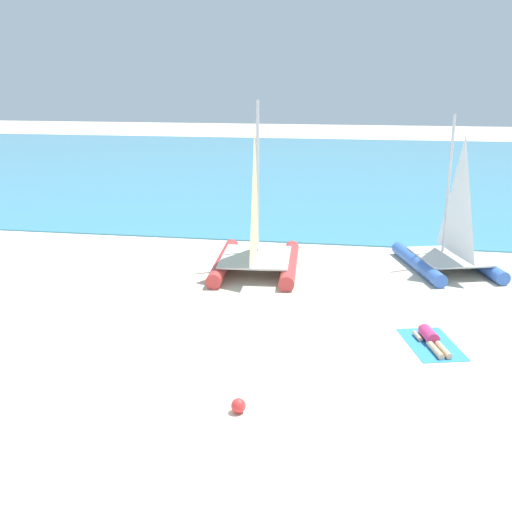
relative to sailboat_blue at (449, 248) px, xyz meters
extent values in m
plane|color=beige|center=(-5.74, 1.65, -0.73)|extent=(120.00, 120.00, 0.00)
cube|color=teal|center=(-5.74, 22.39, -0.71)|extent=(120.00, 40.00, 0.05)
cylinder|color=blue|center=(-0.98, -0.17, -0.52)|extent=(1.48, 3.74, 0.43)
cylinder|color=blue|center=(0.91, 0.39, -0.52)|extent=(1.48, 3.74, 0.43)
cube|color=silver|center=(0.02, -0.06, -0.28)|extent=(2.58, 2.88, 0.05)
cylinder|color=silver|center=(-0.14, 0.46, 1.94)|extent=(0.09, 0.09, 4.49)
pyramid|color=white|center=(0.12, -0.40, 1.81)|extent=(0.61, 1.91, 3.77)
cylinder|color=#CC3838|center=(-7.21, -1.16, -0.50)|extent=(0.75, 4.13, 0.47)
cylinder|color=#CC3838|center=(-5.06, -1.01, -0.50)|extent=(0.75, 4.13, 0.47)
cube|color=silver|center=(-6.13, -1.28, -0.23)|extent=(2.33, 2.77, 0.06)
cylinder|color=silver|center=(-6.17, -0.70, 2.18)|extent=(0.10, 0.10, 4.89)
pyramid|color=#EAEA99|center=(-6.10, -1.66, 2.04)|extent=(0.21, 2.15, 4.11)
cube|color=#338CD8|center=(-1.13, -6.07, -0.73)|extent=(1.55, 2.12, 0.01)
cylinder|color=#D83372|center=(-1.18, -5.87, -0.57)|extent=(0.45, 0.68, 0.30)
sphere|color=#D8AD84|center=(-1.28, -5.48, -0.57)|extent=(0.22, 0.22, 0.22)
cylinder|color=#D8AD84|center=(-1.10, -6.53, -0.65)|extent=(0.34, 0.79, 0.14)
cylinder|color=#D8AD84|center=(-0.92, -6.48, -0.65)|extent=(0.34, 0.79, 0.14)
cylinder|color=#D8AD84|center=(-1.43, -5.78, -0.66)|extent=(0.21, 0.46, 0.10)
cylinder|color=#D8AD84|center=(-1.00, -5.67, -0.66)|extent=(0.21, 0.46, 0.10)
sphere|color=red|center=(-5.01, -9.78, -0.59)|extent=(0.28, 0.28, 0.28)
camera|label=1|loc=(-3.00, -19.71, 5.32)|focal=42.78mm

